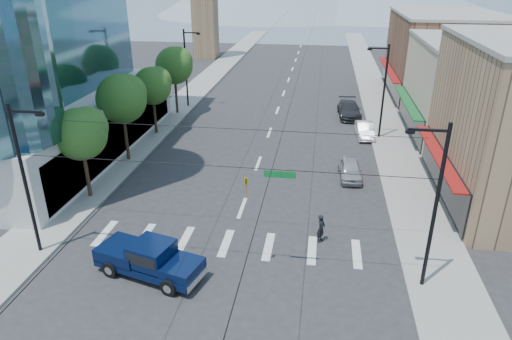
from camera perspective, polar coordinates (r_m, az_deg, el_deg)
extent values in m
plane|color=#28282B|center=(26.85, -4.01, -10.87)|extent=(160.00, 160.00, 0.00)
cube|color=gray|center=(65.57, -7.03, 10.38)|extent=(4.00, 120.00, 0.15)
cube|color=gray|center=(63.71, 14.61, 9.39)|extent=(4.00, 120.00, 0.15)
cube|color=tan|center=(49.08, 26.23, 8.82)|extent=(12.00, 14.00, 9.00)
cube|color=brown|center=(64.10, 22.37, 13.00)|extent=(12.00, 18.00, 10.00)
cube|color=#8C6B4C|center=(86.43, -6.45, 19.67)|extent=(4.00, 4.00, 18.00)
cylinder|color=black|center=(34.46, -20.47, 0.15)|extent=(0.28, 0.28, 4.55)
sphere|color=#214F1A|center=(33.56, -21.10, 4.22)|extent=(3.64, 3.64, 3.64)
sphere|color=#214F1A|center=(33.50, -20.36, 5.02)|extent=(2.86, 2.86, 2.86)
cylinder|color=black|center=(40.17, -15.99, 4.52)|extent=(0.28, 0.28, 5.11)
sphere|color=#214F1A|center=(39.34, -16.47, 8.53)|extent=(4.09, 4.09, 4.09)
sphere|color=#214F1A|center=(39.35, -15.83, 9.21)|extent=(3.21, 3.21, 3.21)
cylinder|color=black|center=(46.40, -12.56, 7.09)|extent=(0.28, 0.28, 4.55)
sphere|color=#214F1A|center=(45.73, -12.85, 10.20)|extent=(3.64, 3.64, 3.64)
sphere|color=#214F1A|center=(45.78, -12.29, 10.78)|extent=(2.86, 2.86, 2.86)
cylinder|color=black|center=(52.68, -9.97, 9.61)|extent=(0.28, 0.28, 5.11)
sphere|color=#214F1A|center=(52.05, -10.20, 12.73)|extent=(4.09, 4.09, 4.09)
sphere|color=#214F1A|center=(52.13, -9.70, 13.23)|extent=(3.21, 3.21, 3.21)
cylinder|color=black|center=(28.04, -26.88, -1.46)|extent=(0.20, 0.20, 9.00)
cylinder|color=black|center=(23.86, 21.45, -4.79)|extent=(0.20, 0.20, 9.00)
cylinder|color=black|center=(22.96, -4.97, 0.49)|extent=(21.60, 0.04, 0.04)
imported|color=gold|center=(23.12, -1.25, -2.11)|extent=(0.16, 0.20, 1.00)
cube|color=#0C6626|center=(22.58, 2.99, -0.56)|extent=(1.60, 0.06, 0.35)
cylinder|color=black|center=(54.92, -8.75, 12.36)|extent=(0.20, 0.20, 9.00)
cube|color=black|center=(54.00, -8.08, 16.63)|extent=(1.80, 0.12, 0.12)
cube|color=black|center=(53.80, -7.22, 16.54)|extent=(0.40, 0.25, 0.18)
cylinder|color=black|center=(45.16, 15.68, 9.25)|extent=(0.20, 0.20, 9.00)
cube|color=black|center=(44.25, 15.09, 14.47)|extent=(1.80, 0.12, 0.12)
cube|color=black|center=(44.18, 14.02, 14.44)|extent=(0.40, 0.25, 0.18)
cube|color=#071539|center=(25.81, -13.11, -11.53)|extent=(6.25, 3.64, 0.37)
cube|color=#071539|center=(24.53, -9.18, -12.03)|extent=(2.20, 2.42, 0.59)
cube|color=#071539|center=(25.22, -12.89, -10.08)|extent=(2.49, 2.45, 1.18)
cube|color=black|center=(25.16, -12.91, -9.88)|extent=(2.29, 2.43, 0.64)
cube|color=#071539|center=(26.49, -16.24, -9.64)|extent=(2.95, 2.72, 0.70)
cube|color=silver|center=(24.40, -7.37, -13.38)|extent=(0.67, 1.99, 0.37)
cube|color=silver|center=(27.47, -18.14, -9.80)|extent=(0.67, 1.99, 0.32)
cylinder|color=black|center=(24.31, -10.85, -14.23)|extent=(0.95, 0.55, 0.90)
cylinder|color=black|center=(25.64, -8.27, -11.74)|extent=(0.95, 0.55, 0.90)
cylinder|color=black|center=(26.31, -17.76, -11.75)|extent=(0.95, 0.55, 0.90)
cylinder|color=black|center=(27.55, -15.01, -9.61)|extent=(0.95, 0.55, 0.90)
imported|color=black|center=(28.02, 8.13, -7.24)|extent=(0.67, 0.78, 1.81)
imported|color=#ACADB1|center=(36.78, 11.69, 0.08)|extent=(1.92, 4.31, 1.44)
imported|color=white|center=(46.19, 13.42, 4.89)|extent=(1.78, 4.39, 1.42)
imported|color=#2C2C2E|center=(52.30, 11.57, 7.43)|extent=(2.67, 5.88, 1.67)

